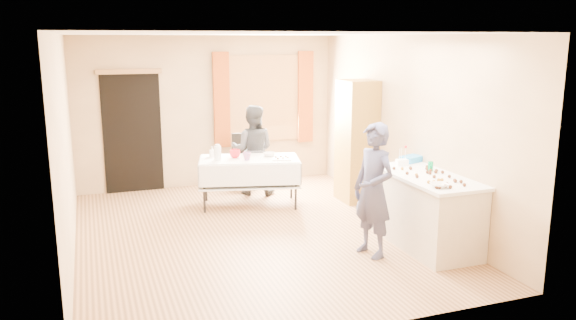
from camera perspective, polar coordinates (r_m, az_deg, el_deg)
name	(u,v)px	position (r m, az deg, el deg)	size (l,w,h in m)	color
floor	(254,234)	(7.57, -3.46, -7.50)	(4.50, 5.50, 0.02)	#9E7047
ceiling	(251,33)	(7.13, -3.74, 12.73)	(4.50, 5.50, 0.02)	white
wall_back	(208,112)	(9.89, -8.09, 4.89)	(4.50, 0.02, 2.60)	tan
wall_front	(345,191)	(4.71, 5.86, -3.17)	(4.50, 0.02, 2.60)	tan
wall_left	(65,149)	(6.97, -21.75, 1.06)	(0.02, 5.50, 2.60)	tan
wall_right	(406,128)	(8.15, 11.87, 3.19)	(0.02, 5.50, 2.60)	tan
window_frame	(264,98)	(10.07, -2.48, 6.28)	(1.32, 0.06, 1.52)	olive
window_pane	(264,98)	(10.06, -2.45, 6.27)	(1.20, 0.02, 1.40)	white
curtain_left	(222,100)	(9.82, -6.76, 6.05)	(0.28, 0.06, 1.65)	#943F13
curtain_right	(305,97)	(10.29, 1.79, 6.41)	(0.28, 0.06, 1.65)	#943F13
doorway	(132,133)	(9.73, -15.53, 2.65)	(0.95, 0.04, 2.00)	black
door_lintel	(129,71)	(9.59, -15.86, 8.65)	(1.05, 0.06, 0.08)	olive
cabinet	(357,141)	(8.92, 7.00, 1.91)	(0.50, 0.60, 1.92)	olive
counter	(425,211)	(7.20, 13.79, -5.01)	(0.76, 1.60, 0.91)	#C1B59F
party_table	(249,177)	(8.69, -3.94, -1.77)	(1.67, 1.13, 0.75)	black
chair	(244,172)	(9.73, -4.50, -1.24)	(0.46, 0.46, 0.94)	black
girl	(373,190)	(6.67, 8.68, -3.06)	(0.52, 0.66, 1.60)	#2C2D4C
woman	(253,150)	(9.28, -3.60, 1.02)	(0.89, 0.81, 1.49)	black
soda_can	(431,166)	(7.29, 14.28, -0.62)	(0.07, 0.07, 0.12)	#05A055
mixing_bowl	(439,185)	(6.52, 15.10, -2.50)	(0.23, 0.23, 0.05)	white
foam_block	(402,162)	(7.53, 11.50, -0.24)	(0.15, 0.10, 0.08)	white
blue_basket	(411,159)	(7.78, 12.44, 0.11)	(0.30, 0.20, 0.08)	#1C7DCD
pitcher	(218,153)	(8.49, -7.17, 0.70)	(0.11, 0.11, 0.22)	silver
cup_red	(235,154)	(8.65, -5.41, 0.64)	(0.22, 0.22, 0.13)	red
cup_rainbow	(247,156)	(8.47, -4.20, 0.37)	(0.17, 0.17, 0.12)	red
small_bowl	(269,154)	(8.74, -1.90, 0.57)	(0.23, 0.23, 0.06)	white
pastry_tray	(282,159)	(8.50, -0.62, 0.12)	(0.28, 0.20, 0.02)	white
bottle	(212,152)	(8.76, -7.72, 0.85)	(0.08, 0.08, 0.16)	white
cake_balls	(432,176)	(6.95, 14.47, -1.59)	(0.53, 1.06, 0.04)	#3F2314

